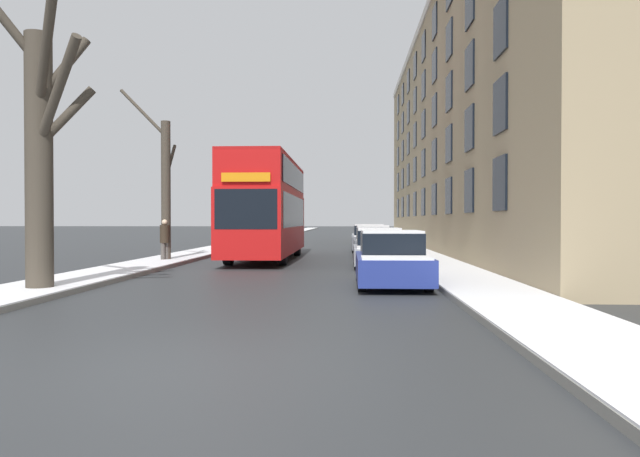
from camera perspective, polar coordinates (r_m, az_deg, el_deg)
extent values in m
plane|color=#303335|center=(7.25, -14.72, -13.31)|extent=(320.00, 320.00, 0.00)
cube|color=gray|center=(60.22, -4.49, -0.80)|extent=(2.20, 130.00, 0.13)
cube|color=white|center=(60.21, -4.49, -0.72)|extent=(2.18, 130.00, 0.03)
cube|color=gray|center=(59.83, 6.02, -0.81)|extent=(2.20, 130.00, 0.13)
cube|color=white|center=(59.83, 6.02, -0.73)|extent=(2.18, 130.00, 0.03)
cube|color=tan|center=(35.35, 17.71, 9.47)|extent=(9.00, 43.16, 14.21)
cube|color=black|center=(17.50, 17.55, 4.31)|extent=(0.08, 1.40, 1.59)
cube|color=black|center=(21.60, 14.69, 3.65)|extent=(0.08, 1.40, 1.59)
cube|color=black|center=(25.74, 12.75, 3.20)|extent=(0.08, 1.40, 1.59)
cube|color=black|center=(29.91, 11.35, 2.87)|extent=(0.08, 1.40, 1.59)
cube|color=black|center=(34.08, 10.29, 2.62)|extent=(0.08, 1.40, 1.59)
cube|color=black|center=(38.27, 9.46, 2.42)|extent=(0.08, 1.40, 1.59)
cube|color=black|center=(42.46, 8.80, 2.27)|extent=(0.08, 1.40, 1.59)
cube|color=black|center=(46.66, 8.26, 2.14)|extent=(0.08, 1.40, 1.59)
cube|color=black|center=(50.86, 7.80, 2.03)|extent=(0.08, 1.40, 1.59)
cube|color=black|center=(17.79, 17.58, 11.64)|extent=(0.08, 1.40, 1.59)
cube|color=black|center=(21.84, 14.71, 9.62)|extent=(0.08, 1.40, 1.59)
cube|color=black|center=(25.94, 12.76, 8.22)|extent=(0.08, 1.40, 1.59)
cube|color=black|center=(30.07, 11.36, 7.20)|extent=(0.08, 1.40, 1.59)
cube|color=black|center=(34.23, 10.30, 6.43)|extent=(0.08, 1.40, 1.59)
cube|color=black|center=(38.40, 9.47, 5.82)|extent=(0.08, 1.40, 1.59)
cube|color=black|center=(42.58, 8.81, 5.33)|extent=(0.08, 1.40, 1.59)
cube|color=black|center=(46.77, 8.26, 4.92)|extent=(0.08, 1.40, 1.59)
cube|color=black|center=(50.96, 7.81, 4.59)|extent=(0.08, 1.40, 1.59)
cube|color=black|center=(18.35, 17.61, 18.63)|extent=(0.08, 1.40, 1.59)
cube|color=black|center=(22.30, 14.73, 15.40)|extent=(0.08, 1.40, 1.59)
cube|color=black|center=(26.33, 12.78, 13.13)|extent=(0.08, 1.40, 1.59)
cube|color=black|center=(30.41, 11.37, 11.46)|extent=(0.08, 1.40, 1.59)
cube|color=black|center=(34.53, 10.31, 10.18)|extent=(0.08, 1.40, 1.59)
cube|color=black|center=(38.66, 9.48, 9.18)|extent=(0.08, 1.40, 1.59)
cube|color=black|center=(42.82, 8.81, 8.36)|extent=(0.08, 1.40, 1.59)
cube|color=black|center=(46.98, 8.27, 7.69)|extent=(0.08, 1.40, 1.59)
cube|color=black|center=(51.16, 7.81, 7.13)|extent=(0.08, 1.40, 1.59)
cube|color=black|center=(22.98, 14.76, 20.90)|extent=(0.08, 1.40, 1.59)
cube|color=black|center=(26.91, 12.80, 17.87)|extent=(0.08, 1.40, 1.59)
cube|color=black|center=(30.91, 11.38, 15.61)|extent=(0.08, 1.40, 1.59)
cube|color=black|center=(34.97, 10.32, 13.86)|extent=(0.08, 1.40, 1.59)
cube|color=black|center=(39.06, 9.49, 12.48)|extent=(0.08, 1.40, 1.59)
cube|color=black|center=(43.18, 8.82, 11.35)|extent=(0.08, 1.40, 1.59)
cube|color=black|center=(47.31, 8.27, 10.42)|extent=(0.08, 1.40, 1.59)
cube|color=black|center=(51.46, 7.82, 9.64)|extent=(0.08, 1.40, 1.59)
cube|color=black|center=(31.57, 11.40, 19.60)|extent=(0.08, 1.40, 1.59)
cube|color=black|center=(35.55, 10.33, 17.43)|extent=(0.08, 1.40, 1.59)
cube|color=black|center=(39.58, 9.50, 15.70)|extent=(0.08, 1.40, 1.59)
cube|color=black|center=(43.65, 8.83, 14.29)|extent=(0.08, 1.40, 1.59)
cube|color=black|center=(47.74, 8.28, 13.12)|extent=(0.08, 1.40, 1.59)
cube|color=black|center=(51.86, 7.82, 12.13)|extent=(0.08, 1.40, 1.59)
cube|color=beige|center=(36.09, 10.32, 20.10)|extent=(0.12, 42.30, 0.44)
cylinder|color=#423A30|center=(15.33, -26.28, 5.82)|extent=(0.63, 0.63, 6.25)
cylinder|color=#423A30|center=(14.77, -25.73, 15.84)|extent=(1.52, 1.88, 2.47)
cylinder|color=#423A30|center=(15.35, -24.07, 10.19)|extent=(1.39, 0.58, 1.53)
cylinder|color=#423A30|center=(15.68, -24.30, 14.33)|extent=(1.24, 0.73, 1.67)
cylinder|color=#423A30|center=(14.55, -24.83, 12.17)|extent=(1.90, 1.68, 2.28)
cylinder|color=#423A30|center=(24.48, -15.16, 3.53)|extent=(0.39, 0.39, 5.87)
cylinder|color=#423A30|center=(25.38, -17.26, 10.98)|extent=(2.15, 0.55, 2.10)
cylinder|color=#423A30|center=(24.93, -14.73, 6.46)|extent=(0.29, 0.93, 1.54)
cylinder|color=#423A30|center=(25.51, -15.03, 7.16)|extent=(0.59, 1.87, 2.27)
cube|color=red|center=(25.68, -5.30, 0.57)|extent=(2.50, 10.75, 2.63)
cube|color=red|center=(25.75, -5.31, 4.97)|extent=(2.45, 10.54, 1.33)
cube|color=#B31212|center=(25.81, -5.31, 6.57)|extent=(2.45, 10.54, 0.12)
cube|color=black|center=(25.69, -5.30, 1.71)|extent=(2.53, 9.46, 1.37)
cube|color=black|center=(25.76, -5.31, 5.12)|extent=(2.53, 9.46, 1.01)
cube|color=black|center=(20.40, -7.42, 1.94)|extent=(2.25, 0.06, 1.44)
cube|color=orange|center=(20.44, -7.43, 5.12)|extent=(1.75, 0.05, 0.32)
cylinder|color=black|center=(22.72, -9.14, -2.24)|extent=(0.30, 1.11, 1.11)
cylinder|color=black|center=(22.38, -3.72, -2.28)|extent=(0.30, 1.11, 1.11)
cylinder|color=black|center=(28.85, -6.58, -1.59)|extent=(0.30, 1.11, 1.11)
cylinder|color=black|center=(28.58, -2.30, -1.60)|extent=(0.30, 1.11, 1.11)
cube|color=navy|center=(15.49, 7.16, -3.88)|extent=(1.87, 4.15, 0.66)
cube|color=black|center=(15.61, 7.11, -1.53)|extent=(1.61, 2.07, 0.60)
cube|color=white|center=(15.60, 7.12, -0.31)|extent=(1.57, 1.97, 0.07)
cube|color=white|center=(13.99, 7.62, -2.92)|extent=(1.69, 1.08, 0.05)
cylinder|color=black|center=(14.22, 4.20, -5.02)|extent=(0.20, 0.64, 0.64)
cylinder|color=black|center=(14.36, 10.84, -4.97)|extent=(0.20, 0.64, 0.64)
cylinder|color=black|center=(16.70, 3.99, -4.15)|extent=(0.20, 0.64, 0.64)
cylinder|color=black|center=(16.82, 9.65, -4.12)|extent=(0.20, 0.64, 0.64)
cube|color=#9EA3AD|center=(21.74, 5.89, -2.60)|extent=(1.90, 4.20, 0.60)
cube|color=black|center=(21.88, 5.87, -1.00)|extent=(1.63, 2.10, 0.61)
cube|color=white|center=(21.87, 5.87, -0.06)|extent=(1.59, 1.99, 0.10)
cube|color=white|center=(20.24, 6.12, -1.90)|extent=(1.71, 1.10, 0.08)
cylinder|color=black|center=(20.46, 3.74, -3.21)|extent=(0.20, 0.65, 0.65)
cylinder|color=black|center=(20.56, 8.42, -3.20)|extent=(0.20, 0.65, 0.65)
cylinder|color=black|center=(22.98, 3.63, -2.77)|extent=(0.20, 0.65, 0.65)
cylinder|color=black|center=(23.06, 7.81, -2.76)|extent=(0.20, 0.65, 0.65)
cube|color=slate|center=(27.16, 5.27, -1.84)|extent=(1.76, 4.08, 0.67)
cube|color=black|center=(27.30, 5.26, -0.49)|extent=(1.51, 2.04, 0.60)
cube|color=white|center=(27.30, 5.26, 0.23)|extent=(1.48, 1.94, 0.09)
cube|color=white|center=(25.70, 5.41, -1.16)|extent=(1.58, 1.06, 0.07)
cylinder|color=black|center=(25.93, 3.69, -2.39)|extent=(0.20, 0.63, 0.63)
cylinder|color=black|center=(26.00, 7.08, -2.39)|extent=(0.20, 0.63, 0.63)
cylinder|color=black|center=(28.37, 3.61, -2.11)|extent=(0.20, 0.63, 0.63)
cylinder|color=black|center=(28.43, 6.71, -2.11)|extent=(0.20, 0.63, 0.63)
cube|color=slate|center=(32.11, 4.89, -1.39)|extent=(1.89, 4.14, 0.71)
cube|color=black|center=(32.26, 4.88, -0.23)|extent=(1.63, 2.07, 0.58)
cube|color=white|center=(32.25, 4.88, 0.35)|extent=(1.59, 1.97, 0.08)
cube|color=white|center=(30.63, 4.99, -0.77)|extent=(1.70, 1.08, 0.07)
cylinder|color=black|center=(30.86, 3.42, -1.84)|extent=(0.20, 0.66, 0.66)
cylinder|color=black|center=(30.92, 6.52, -1.84)|extent=(0.20, 0.66, 0.66)
cylinder|color=black|center=(33.34, 3.37, -1.64)|extent=(0.20, 0.66, 0.66)
cylinder|color=black|center=(33.40, 6.24, -1.64)|extent=(0.20, 0.66, 0.66)
cube|color=#9EA3AD|center=(37.86, 4.57, -1.08)|extent=(1.75, 4.34, 0.68)
cube|color=black|center=(38.02, 4.56, -0.20)|extent=(1.51, 2.17, 0.49)
cube|color=white|center=(38.02, 4.56, 0.21)|extent=(1.47, 2.06, 0.05)
cube|color=white|center=(36.31, 4.64, -0.60)|extent=(1.58, 1.13, 0.04)
cylinder|color=black|center=(36.55, 3.43, -1.42)|extent=(0.20, 0.67, 0.67)
cylinder|color=black|center=(36.60, 5.83, -1.42)|extent=(0.20, 0.67, 0.67)
cylinder|color=black|center=(39.15, 3.39, -1.27)|extent=(0.20, 0.67, 0.67)
cylinder|color=black|center=(39.20, 5.63, -1.27)|extent=(0.20, 0.67, 0.67)
cylinder|color=#4C4742|center=(24.28, -15.43, -2.39)|extent=(0.19, 0.19, 0.84)
cylinder|color=#4C4742|center=(24.39, -15.09, -2.37)|extent=(0.19, 0.19, 0.84)
cylinder|color=#2D2319|center=(24.31, -15.26, -0.53)|extent=(0.39, 0.39, 0.73)
sphere|color=beige|center=(24.30, -15.27, 0.61)|extent=(0.23, 0.23, 0.23)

